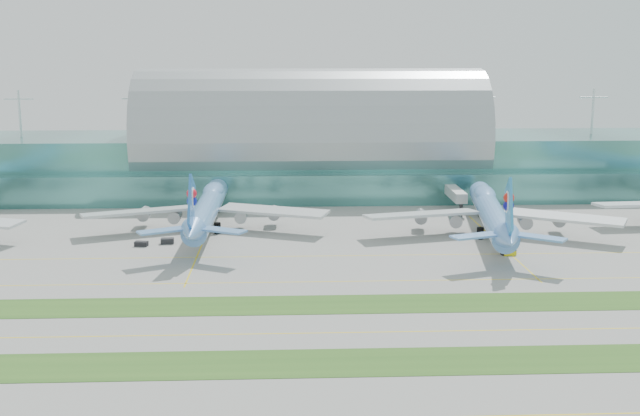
{
  "coord_description": "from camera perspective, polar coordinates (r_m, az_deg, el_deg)",
  "views": [
    {
      "loc": [
        -8.98,
        -150.17,
        50.21
      ],
      "look_at": [
        0.0,
        55.0,
        9.0
      ],
      "focal_mm": 45.0,
      "sensor_mm": 36.0,
      "label": 1
    }
  ],
  "objects": [
    {
      "name": "ground",
      "position": [
        158.59,
        0.88,
        -7.11
      ],
      "size": [
        700.0,
        700.0,
        0.0
      ],
      "primitive_type": "plane",
      "color": "gray",
      "rests_on": "ground"
    },
    {
      "name": "terminal",
      "position": [
        281.41,
        -0.66,
        4.0
      ],
      "size": [
        340.0,
        69.1,
        36.0
      ],
      "color": "#3D7A75",
      "rests_on": "ground"
    },
    {
      "name": "grass_strip_near",
      "position": [
        132.37,
        1.6,
        -10.93
      ],
      "size": [
        420.0,
        12.0,
        0.08
      ],
      "primitive_type": "cube",
      "color": "#2D591E",
      "rests_on": "ground"
    },
    {
      "name": "grass_strip_far",
      "position": [
        160.47,
        0.83,
        -6.87
      ],
      "size": [
        420.0,
        12.0,
        0.08
      ],
      "primitive_type": "cube",
      "color": "#2D591E",
      "rests_on": "ground"
    },
    {
      "name": "taxiline_b",
      "position": [
        145.4,
        1.2,
        -8.85
      ],
      "size": [
        420.0,
        0.35,
        0.01
      ],
      "primitive_type": "cube",
      "color": "yellow",
      "rests_on": "ground"
    },
    {
      "name": "taxiline_c",
      "position": [
        175.73,
        0.53,
        -5.25
      ],
      "size": [
        420.0,
        0.35,
        0.01
      ],
      "primitive_type": "cube",
      "color": "yellow",
      "rests_on": "ground"
    },
    {
      "name": "taxiline_d",
      "position": [
        196.89,
        0.19,
        -3.43
      ],
      "size": [
        420.0,
        0.35,
        0.01
      ],
      "primitive_type": "cube",
      "color": "yellow",
      "rests_on": "ground"
    },
    {
      "name": "airliner_b",
      "position": [
        225.46,
        -8.01,
        0.08
      ],
      "size": [
        68.37,
        77.46,
        21.35
      ],
      "rotation": [
        0.0,
        0.0,
        -0.01
      ],
      "color": "#6094D4",
      "rests_on": "ground"
    },
    {
      "name": "airliner_c",
      "position": [
        221.87,
        12.07,
        -0.22
      ],
      "size": [
        68.66,
        78.59,
        21.66
      ],
      "rotation": [
        0.0,
        0.0,
        -0.14
      ],
      "color": "#6499DD",
      "rests_on": "ground"
    },
    {
      "name": "gse_c",
      "position": [
        211.32,
        -12.59,
        -2.5
      ],
      "size": [
        3.56,
        2.41,
        1.27
      ],
      "primitive_type": "cube",
      "rotation": [
        0.0,
        0.0,
        -0.18
      ],
      "color": "black",
      "rests_on": "ground"
    },
    {
      "name": "gse_d",
      "position": [
        212.69,
        -10.8,
        -2.32
      ],
      "size": [
        3.47,
        2.3,
        1.43
      ],
      "primitive_type": "cube",
      "rotation": [
        0.0,
        0.0,
        0.07
      ],
      "color": "black",
      "rests_on": "ground"
    },
    {
      "name": "gse_e",
      "position": [
        202.81,
        13.32,
        -3.13
      ],
      "size": [
        3.33,
        2.03,
        1.17
      ],
      "primitive_type": "cube",
      "rotation": [
        0.0,
        0.0,
        0.2
      ],
      "color": "yellow",
      "rests_on": "ground"
    },
    {
      "name": "gse_f",
      "position": [
        203.17,
        13.25,
        -3.03
      ],
      "size": [
        3.57,
        2.02,
        1.65
      ],
      "primitive_type": "cube",
      "rotation": [
        0.0,
        0.0,
        0.04
      ],
      "color": "black",
      "rests_on": "ground"
    }
  ]
}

